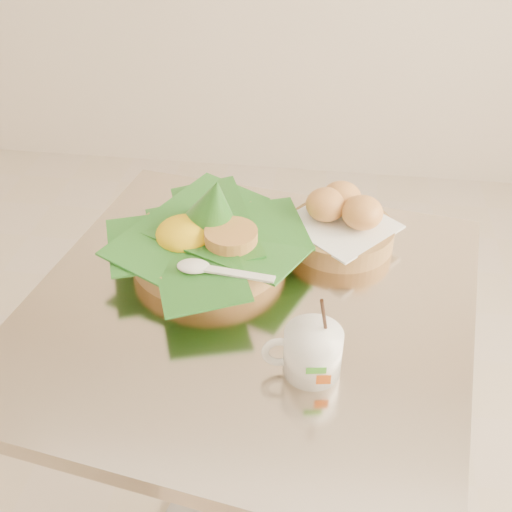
# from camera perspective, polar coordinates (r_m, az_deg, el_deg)

# --- Properties ---
(cafe_table) EXTENTS (0.80, 0.80, 0.75)m
(cafe_table) POSITION_cam_1_polar(r_m,az_deg,el_deg) (1.19, -0.55, -12.21)
(cafe_table) COLOR gray
(cafe_table) RESTS_ON floor
(rice_basket) EXTENTS (0.34, 0.34, 0.17)m
(rice_basket) POSITION_cam_1_polar(r_m,az_deg,el_deg) (1.10, -4.29, 1.77)
(rice_basket) COLOR #9D6D43
(rice_basket) RESTS_ON cafe_table
(bread_basket) EXTENTS (0.23, 0.23, 0.10)m
(bread_basket) POSITION_cam_1_polar(r_m,az_deg,el_deg) (1.16, 7.60, 2.98)
(bread_basket) COLOR #9D6D43
(bread_basket) RESTS_ON cafe_table
(coffee_mug) EXTENTS (0.11, 0.09, 0.14)m
(coffee_mug) POSITION_cam_1_polar(r_m,az_deg,el_deg) (0.90, 4.92, -8.40)
(coffee_mug) COLOR white
(coffee_mug) RESTS_ON cafe_table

